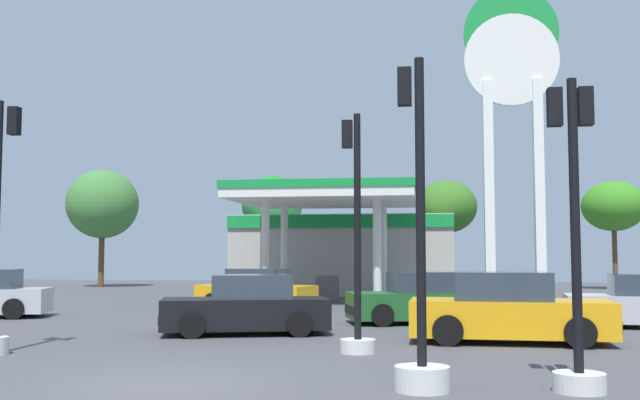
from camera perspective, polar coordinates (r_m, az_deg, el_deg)
ground_plane at (r=11.77m, az=-11.76°, el=-13.68°), size 90.00×90.00×0.00m
gas_station at (r=37.14m, az=1.91°, el=-3.88°), size 10.67×14.47×4.77m
station_pole_sign at (r=32.54m, az=14.61°, el=7.55°), size 3.96×0.56×13.39m
car_1 at (r=18.50m, az=-5.71°, el=-8.23°), size 4.38×2.74×1.46m
car_3 at (r=26.41m, az=-4.91°, el=-7.04°), size 4.42×2.83×1.47m
car_4 at (r=17.17m, az=14.32°, el=-8.26°), size 4.45×2.13×1.57m
car_5 at (r=21.47m, az=7.80°, el=-7.66°), size 4.40×2.70×1.47m
traffic_signal_0 at (r=10.86m, az=7.72°, el=-8.06°), size 0.79×0.79×4.85m
traffic_signal_1 at (r=14.91m, az=2.82°, el=-5.87°), size 0.71×0.71×4.81m
traffic_signal_2 at (r=11.30m, az=19.14°, el=-5.45°), size 0.74×0.74×4.52m
tree_0 at (r=47.53m, az=-16.43°, el=-0.31°), size 4.39×4.39×7.24m
tree_1 at (r=42.21m, az=-3.73°, el=-0.41°), size 3.45×3.45×6.52m
tree_2 at (r=43.30m, az=9.74°, el=-0.54°), size 3.50×3.50×6.29m
tree_3 at (r=45.31m, az=21.70°, el=-0.46°), size 3.54×3.54×6.19m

